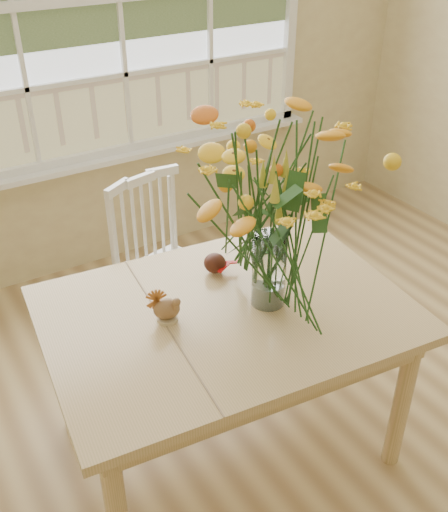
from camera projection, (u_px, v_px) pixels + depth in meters
floor at (379, 504)px, 2.34m from camera, size 4.00×4.50×0.01m
wall_back at (119, 35)px, 3.24m from camera, size 4.00×0.02×2.70m
window at (119, 0)px, 3.12m from camera, size 2.42×0.12×1.74m
dining_table at (227, 328)px, 2.27m from camera, size 1.42×1.08×0.71m
windsor_chair at (157, 258)px, 2.92m from camera, size 0.49×0.47×0.89m
flower_vase at (272, 201)px, 2.03m from camera, size 0.59×0.59×0.70m
pumpkin at (266, 293)px, 2.24m from camera, size 0.09×0.09×0.07m
turkey_figurine at (167, 309)px, 2.14m from camera, size 0.11×0.10×0.12m
dark_gourd at (215, 264)px, 2.40m from camera, size 0.13×0.09×0.08m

